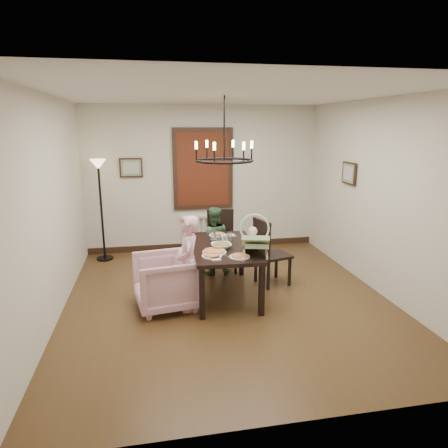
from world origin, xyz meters
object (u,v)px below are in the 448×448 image
object	(u,v)px
dining_table	(224,251)
drinking_glass	(219,240)
elderly_woman	(188,271)
chair_right	(273,251)
seated_man	(213,246)
floor_lamp	(102,212)
chair_far	(223,241)
armchair	(165,282)
baby_bouncer	(255,241)

from	to	relation	value
dining_table	drinking_glass	size ratio (longest dim) A/B	12.28
elderly_woman	dining_table	bearing A→B (deg)	131.73
chair_right	seated_man	world-z (taller)	chair_right
dining_table	floor_lamp	world-z (taller)	floor_lamp
drinking_glass	floor_lamp	world-z (taller)	floor_lamp
floor_lamp	dining_table	bearing A→B (deg)	-46.14
dining_table	seated_man	distance (m)	0.89
chair_far	drinking_glass	size ratio (longest dim) A/B	7.82
chair_right	drinking_glass	xyz separation A→B (m)	(-0.88, -0.17, 0.28)
dining_table	armchair	xyz separation A→B (m)	(-0.86, -0.27, -0.29)
chair_far	floor_lamp	size ratio (longest dim) A/B	0.58
dining_table	elderly_woman	world-z (taller)	elderly_woman
chair_right	armchair	world-z (taller)	chair_right
armchair	drinking_glass	world-z (taller)	drinking_glass
dining_table	drinking_glass	world-z (taller)	drinking_glass
chair_right	elderly_woman	distance (m)	1.52
elderly_woman	armchair	bearing A→B (deg)	-103.27
dining_table	seated_man	world-z (taller)	seated_man
dining_table	chair_far	world-z (taller)	chair_far
baby_bouncer	drinking_glass	distance (m)	0.70
dining_table	elderly_woman	xyz separation A→B (m)	(-0.56, -0.38, -0.12)
dining_table	baby_bouncer	xyz separation A→B (m)	(0.33, -0.46, 0.27)
chair_far	drinking_glass	xyz separation A→B (m)	(-0.22, -0.88, 0.29)
chair_far	floor_lamp	world-z (taller)	floor_lamp
chair_right	elderly_woman	bearing A→B (deg)	100.78
seated_man	floor_lamp	xyz separation A→B (m)	(-1.86, 1.09, 0.43)
dining_table	armchair	size ratio (longest dim) A/B	2.01
dining_table	chair_far	size ratio (longest dim) A/B	1.57
elderly_woman	drinking_glass	size ratio (longest dim) A/B	8.05
drinking_glass	seated_man	bearing A→B (deg)	86.71
elderly_woman	baby_bouncer	world-z (taller)	baby_bouncer
dining_table	floor_lamp	distance (m)	2.73
seated_man	drinking_glass	xyz separation A→B (m)	(-0.04, -0.78, 0.34)
elderly_woman	floor_lamp	distance (m)	2.72
baby_bouncer	chair_right	bearing A→B (deg)	71.40
baby_bouncer	armchair	bearing A→B (deg)	-174.16
seated_man	baby_bouncer	xyz separation A→B (m)	(0.35, -1.34, 0.46)
seated_man	floor_lamp	world-z (taller)	floor_lamp
baby_bouncer	floor_lamp	distance (m)	3.29
drinking_glass	elderly_woman	bearing A→B (deg)	-135.62
dining_table	chair_right	bearing A→B (deg)	20.80
baby_bouncer	floor_lamp	xyz separation A→B (m)	(-2.22, 2.43, -0.03)
elderly_woman	baby_bouncer	distance (m)	0.98
chair_right	baby_bouncer	size ratio (longest dim) A/B	1.85
chair_far	chair_right	size ratio (longest dim) A/B	0.98
chair_right	drinking_glass	distance (m)	0.94
drinking_glass	chair_far	bearing A→B (deg)	75.91
armchair	chair_right	bearing A→B (deg)	99.01
chair_far	armchair	world-z (taller)	chair_far
armchair	elderly_woman	distance (m)	0.36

